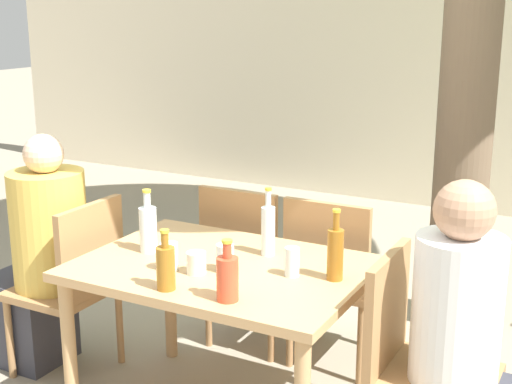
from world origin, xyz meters
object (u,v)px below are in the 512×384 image
object	(u,v)px
patio_chair_3	(334,273)
amber_bottle_2	(166,266)
drinking_glass_1	(169,257)
drinking_glass_2	(292,262)
patio_chair_0	(75,279)
person_seated_1	(477,362)
patio_chair_1	(414,356)
amber_bottle_4	(335,253)
soda_bottle_0	(227,277)
patio_chair_2	(248,257)
dining_table_front	(223,284)
person_seated_0	(40,264)
drinking_glass_3	(196,263)
drinking_glass_0	(225,258)
water_bottle_1	(148,228)
water_bottle_3	(268,229)

from	to	relation	value
patio_chair_3	amber_bottle_2	distance (m)	1.10
drinking_glass_1	drinking_glass_2	size ratio (longest dim) A/B	0.98
amber_bottle_2	drinking_glass_2	distance (m)	0.52
patio_chair_0	person_seated_1	xyz separation A→B (m)	(1.91, -0.00, 0.03)
patio_chair_1	amber_bottle_4	distance (m)	0.49
soda_bottle_0	patio_chair_2	bearing A→B (deg)	114.69
dining_table_front	person_seated_0	bearing A→B (deg)	-180.00
patio_chair_1	patio_chair_3	bearing A→B (deg)	41.78
patio_chair_0	patio_chair_2	bearing A→B (deg)	138.22
soda_bottle_0	drinking_glass_3	size ratio (longest dim) A/B	2.62
patio_chair_3	drinking_glass_0	size ratio (longest dim) A/B	7.68
amber_bottle_4	drinking_glass_2	bearing A→B (deg)	-165.03
person_seated_1	patio_chair_1	bearing A→B (deg)	90.00
water_bottle_1	drinking_glass_0	distance (m)	0.44
dining_table_front	amber_bottle_4	bearing A→B (deg)	7.48
water_bottle_1	drinking_glass_3	xyz separation A→B (m)	(0.34, -0.13, -0.07)
soda_bottle_0	amber_bottle_4	world-z (taller)	amber_bottle_4
amber_bottle_2	patio_chair_2	bearing A→B (deg)	100.67
patio_chair_3	person_seated_1	world-z (taller)	person_seated_1
person_seated_1	drinking_glass_0	xyz separation A→B (m)	(-1.02, -0.07, 0.25)
water_bottle_1	drinking_glass_1	bearing A→B (deg)	-34.68
water_bottle_1	drinking_glass_0	world-z (taller)	water_bottle_1
person_seated_1	amber_bottle_4	distance (m)	0.66
patio_chair_2	drinking_glass_0	world-z (taller)	patio_chair_2
person_seated_1	soda_bottle_0	distance (m)	0.96
amber_bottle_2	drinking_glass_3	distance (m)	0.20
person_seated_0	water_bottle_1	xyz separation A→B (m)	(0.69, -0.01, 0.30)
person_seated_0	water_bottle_1	distance (m)	0.75
drinking_glass_3	patio_chair_0	bearing A→B (deg)	169.97
patio_chair_2	water_bottle_1	xyz separation A→B (m)	(-0.13, -0.68, 0.33)
person_seated_0	soda_bottle_0	size ratio (longest dim) A/B	5.09
patio_chair_3	drinking_glass_3	bearing A→B (deg)	70.56
person_seated_0	person_seated_1	xyz separation A→B (m)	(2.14, -0.00, -0.00)
water_bottle_1	drinking_glass_2	world-z (taller)	water_bottle_1
patio_chair_3	person_seated_1	xyz separation A→B (m)	(0.83, -0.67, 0.03)
soda_bottle_0	person_seated_1	bearing A→B (deg)	20.36
drinking_glass_3	drinking_glass_2	bearing A→B (deg)	23.98
dining_table_front	patio_chair_1	xyz separation A→B (m)	(0.84, 0.00, -0.13)
patio_chair_2	drinking_glass_2	distance (m)	0.90
person_seated_0	amber_bottle_2	bearing A→B (deg)	71.52
person_seated_1	water_bottle_3	xyz separation A→B (m)	(-0.96, 0.20, 0.31)
dining_table_front	amber_bottle_4	world-z (taller)	amber_bottle_4
patio_chair_3	drinking_glass_3	distance (m)	0.90
person_seated_1	water_bottle_1	size ratio (longest dim) A/B	4.24
person_seated_1	water_bottle_1	distance (m)	1.48
person_seated_0	drinking_glass_2	size ratio (longest dim) A/B	10.04
patio_chair_1	drinking_glass_0	distance (m)	0.84
patio_chair_3	amber_bottle_4	xyz separation A→B (m)	(0.24, -0.60, 0.34)
water_bottle_1	water_bottle_3	size ratio (longest dim) A/B	0.93
patio_chair_2	person_seated_0	xyz separation A→B (m)	(-0.83, -0.67, 0.04)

